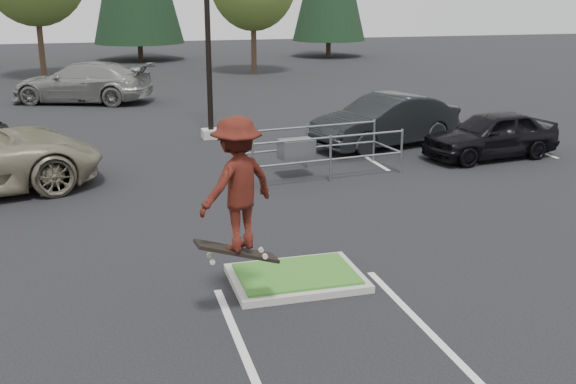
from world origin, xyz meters
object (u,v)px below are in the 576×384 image
object	(u,v)px
car_far_silver	(85,83)
car_r_charc	(385,121)
cart_corral	(301,148)
skateboarder	(236,185)
car_r_black	(492,135)

from	to	relation	value
car_far_silver	car_r_charc	bearing A→B (deg)	59.96
cart_corral	skateboarder	size ratio (longest dim) A/B	2.00
cart_corral	car_far_silver	world-z (taller)	car_far_silver
cart_corral	car_far_silver	size ratio (longest dim) A/B	0.73
cart_corral	car_r_charc	xyz separation A→B (m)	(3.60, 2.81, 0.05)
skateboarder	car_far_silver	size ratio (longest dim) A/B	0.37
car_r_black	car_far_silver	distance (m)	18.22
skateboarder	car_r_charc	size ratio (longest dim) A/B	0.45
car_r_charc	car_far_silver	xyz separation A→B (m)	(-9.24, 11.74, 0.07)
cart_corral	car_r_black	world-z (taller)	car_r_black
skateboarder	car_far_silver	bearing A→B (deg)	-113.17
cart_corral	car_r_black	distance (m)	6.01
cart_corral	car_r_charc	world-z (taller)	car_r_charc
car_r_black	car_far_silver	size ratio (longest dim) A/B	0.67
skateboarder	car_r_black	distance (m)	12.27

